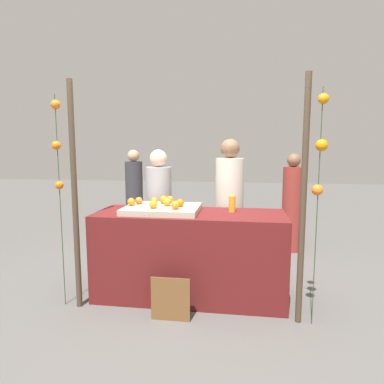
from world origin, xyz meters
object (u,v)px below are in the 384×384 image
(chalkboard_sign, at_px, (171,300))
(orange_0, at_px, (139,201))
(juice_bottle, at_px, (232,204))
(orange_1, at_px, (154,201))
(vendor_right, at_px, (229,214))
(vendor_left, at_px, (159,217))
(stall_counter, at_px, (190,255))

(chalkboard_sign, bearing_deg, orange_0, 126.84)
(chalkboard_sign, bearing_deg, juice_bottle, 50.57)
(orange_1, distance_m, vendor_right, 0.98)
(chalkboard_sign, xyz_separation_m, vendor_left, (-0.38, 1.15, 0.53))
(orange_1, bearing_deg, stall_counter, -18.12)
(stall_counter, xyz_separation_m, chalkboard_sign, (-0.10, -0.55, -0.26))
(vendor_left, relative_size, vendor_right, 0.93)
(orange_0, bearing_deg, orange_1, 13.37)
(orange_0, height_order, orange_1, orange_0)
(orange_0, bearing_deg, stall_counter, -9.45)
(orange_1, bearing_deg, juice_bottle, -2.55)
(chalkboard_sign, height_order, vendor_right, vendor_right)
(vendor_right, bearing_deg, chalkboard_sign, -112.41)
(stall_counter, height_order, juice_bottle, juice_bottle)
(chalkboard_sign, relative_size, vendor_left, 0.27)
(vendor_left, bearing_deg, orange_0, -101.99)
(stall_counter, relative_size, vendor_left, 1.27)
(orange_0, height_order, vendor_right, vendor_right)
(juice_bottle, relative_size, vendor_left, 0.12)
(juice_bottle, distance_m, chalkboard_sign, 1.17)
(vendor_left, distance_m, vendor_right, 0.88)
(vendor_left, bearing_deg, chalkboard_sign, -71.49)
(stall_counter, relative_size, orange_0, 25.29)
(orange_0, xyz_separation_m, chalkboard_sign, (0.49, -0.65, -0.82))
(stall_counter, bearing_deg, vendor_right, 58.28)
(stall_counter, bearing_deg, orange_1, 161.88)
(chalkboard_sign, xyz_separation_m, vendor_right, (0.49, 1.19, 0.59))
(chalkboard_sign, distance_m, vendor_right, 1.41)
(juice_bottle, bearing_deg, orange_1, 177.45)
(juice_bottle, bearing_deg, chalkboard_sign, -129.43)
(stall_counter, bearing_deg, chalkboard_sign, -100.08)
(stall_counter, distance_m, juice_bottle, 0.71)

